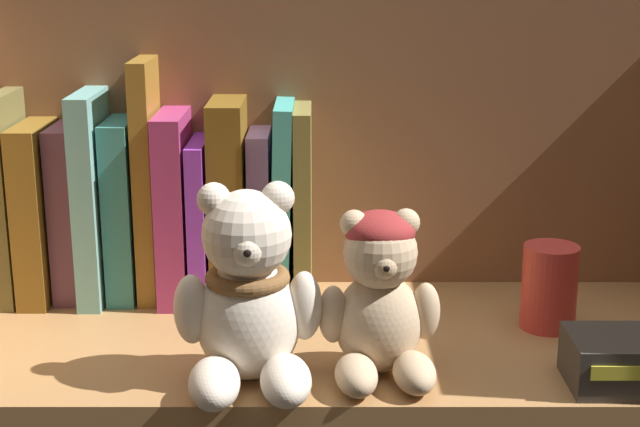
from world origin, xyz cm
name	(u,v)px	position (x,y,z in cm)	size (l,w,h in cm)	color
shelf_board	(348,345)	(0.00, 0.00, 1.00)	(70.13, 28.46, 2.00)	#9E7042
shelf_back_panel	(345,153)	(0.00, 14.83, 15.73)	(72.53, 1.20, 31.46)	brown
book_0	(21,192)	(-32.66, 11.89, 12.34)	(1.82, 12.90, 20.68)	brown
book_1	(48,207)	(-30.01, 11.89, 10.83)	(2.86, 13.42, 17.66)	brown
book_2	(78,208)	(-27.06, 11.89, 10.69)	(2.44, 10.59, 17.38)	#673B50
book_3	(103,192)	(-24.41, 11.89, 12.39)	(2.25, 13.78, 20.78)	#68A19A
book_4	(131,206)	(-21.63, 11.89, 10.99)	(2.70, 11.23, 17.97)	#357B72
book_5	(155,177)	(-19.07, 11.89, 13.92)	(1.83, 10.75, 23.85)	olive
book_6	(182,202)	(-16.46, 11.89, 11.38)	(2.77, 13.52, 18.76)	#A03166
book_7	(208,215)	(-13.94, 11.89, 10.04)	(1.66, 13.31, 16.07)	purple
book_8	(235,196)	(-11.13, 11.89, 11.96)	(3.35, 12.36, 19.92)	brown
book_9	(265,211)	(-8.09, 11.89, 10.39)	(2.12, 9.83, 16.79)	#A577BB
book_10	(288,198)	(-5.84, 11.89, 11.84)	(1.77, 13.19, 19.67)	teal
book_11	(308,199)	(-3.82, 11.89, 11.64)	(1.66, 13.18, 19.27)	olive
teddy_bear_larger	(253,300)	(-7.86, -9.62, 9.05)	(12.13, 12.40, 16.52)	beige
teddy_bear_smaller	(384,299)	(2.75, -8.17, 8.62)	(10.26, 10.50, 13.95)	tan
pillar_candle	(554,287)	(19.01, 1.91, 5.95)	(5.11, 5.11, 7.90)	#C63833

